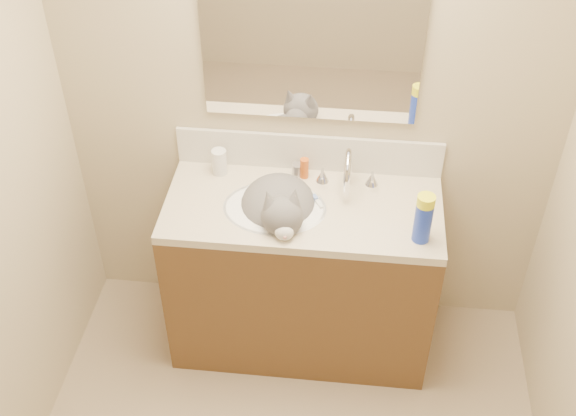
% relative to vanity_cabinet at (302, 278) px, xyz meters
% --- Properties ---
extents(room_shell, '(2.24, 2.54, 2.52)m').
position_rel_vanity_cabinet_xyz_m(room_shell, '(0.00, -0.97, 1.08)').
color(room_shell, tan).
rests_on(room_shell, ground).
extents(vanity_cabinet, '(1.20, 0.55, 0.82)m').
position_rel_vanity_cabinet_xyz_m(vanity_cabinet, '(0.00, 0.00, 0.00)').
color(vanity_cabinet, '#55391D').
rests_on(vanity_cabinet, ground).
extents(counter_slab, '(1.20, 0.55, 0.04)m').
position_rel_vanity_cabinet_xyz_m(counter_slab, '(0.00, 0.00, 0.43)').
color(counter_slab, beige).
rests_on(counter_slab, vanity_cabinet).
extents(basin, '(0.45, 0.36, 0.14)m').
position_rel_vanity_cabinet_xyz_m(basin, '(-0.12, -0.03, 0.38)').
color(basin, white).
rests_on(basin, vanity_cabinet).
extents(faucet, '(0.28, 0.20, 0.21)m').
position_rel_vanity_cabinet_xyz_m(faucet, '(0.18, 0.14, 0.54)').
color(faucet, silver).
rests_on(faucet, counter_slab).
extents(cat, '(0.44, 0.50, 0.35)m').
position_rel_vanity_cabinet_xyz_m(cat, '(-0.10, -0.02, 0.43)').
color(cat, '#565456').
rests_on(cat, basin).
extents(backsplash, '(1.20, 0.02, 0.18)m').
position_rel_vanity_cabinet_xyz_m(backsplash, '(0.00, 0.26, 0.54)').
color(backsplash, silver).
rests_on(backsplash, counter_slab).
extents(mirror, '(0.90, 0.02, 0.80)m').
position_rel_vanity_cabinet_xyz_m(mirror, '(0.00, 0.26, 1.13)').
color(mirror, white).
rests_on(mirror, room_shell).
extents(pill_bottle, '(0.07, 0.07, 0.12)m').
position_rel_vanity_cabinet_xyz_m(pill_bottle, '(-0.40, 0.19, 0.51)').
color(pill_bottle, silver).
rests_on(pill_bottle, counter_slab).
extents(pill_label, '(0.06, 0.06, 0.04)m').
position_rel_vanity_cabinet_xyz_m(pill_label, '(-0.40, 0.19, 0.49)').
color(pill_label, '#EF5B27').
rests_on(pill_label, pill_bottle).
extents(silver_jar, '(0.06, 0.06, 0.06)m').
position_rel_vanity_cabinet_xyz_m(silver_jar, '(-0.05, 0.21, 0.48)').
color(silver_jar, '#B7B7BC').
rests_on(silver_jar, counter_slab).
extents(amber_bottle, '(0.05, 0.05, 0.10)m').
position_rel_vanity_cabinet_xyz_m(amber_bottle, '(-0.01, 0.20, 0.50)').
color(amber_bottle, '#CA5617').
rests_on(amber_bottle, counter_slab).
extents(toothbrush, '(0.08, 0.13, 0.01)m').
position_rel_vanity_cabinet_xyz_m(toothbrush, '(0.05, 0.05, 0.46)').
color(toothbrush, silver).
rests_on(toothbrush, counter_slab).
extents(toothbrush_head, '(0.03, 0.04, 0.02)m').
position_rel_vanity_cabinet_xyz_m(toothbrush_head, '(0.05, 0.05, 0.46)').
color(toothbrush_head, '#6787DB').
rests_on(toothbrush_head, counter_slab).
extents(spray_can, '(0.09, 0.09, 0.20)m').
position_rel_vanity_cabinet_xyz_m(spray_can, '(0.50, -0.16, 0.55)').
color(spray_can, '#1B36C1').
rests_on(spray_can, counter_slab).
extents(spray_cap, '(0.09, 0.09, 0.04)m').
position_rel_vanity_cabinet_xyz_m(spray_cap, '(0.50, -0.16, 0.65)').
color(spray_cap, yellow).
rests_on(spray_cap, spray_can).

